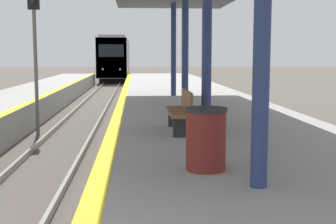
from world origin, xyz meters
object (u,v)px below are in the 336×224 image
train (115,58)px  trash_bin (206,139)px  signal_mid (34,30)px  bench (181,110)px

train → trash_bin: train is taller
train → trash_bin: size_ratio=19.04×
signal_mid → bench: signal_mid is taller
bench → trash_bin: bearing=-89.7°
signal_mid → bench: 7.35m
signal_mid → trash_bin: (4.34, -9.11, -2.05)m
signal_mid → trash_bin: bearing=-64.5°
train → bench: size_ratio=10.05×
signal_mid → bench: (4.32, -5.59, -2.02)m
train → trash_bin: (3.19, -44.50, -0.83)m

